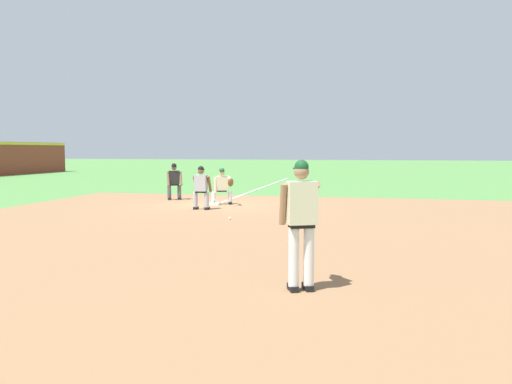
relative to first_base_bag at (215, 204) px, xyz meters
The scene contains 9 objects.
ground_plane 0.04m from the first_base_bag, ahead, with size 160.00×160.00×0.00m, color #518942.
infield_dirt_patch 5.59m from the first_base_bag, 156.71° to the right, with size 18.00×18.00×0.01m, color #936B47.
foul_line_stripe 8.72m from the first_base_bag, ahead, with size 17.45×0.10×0.00m, color white.
first_base_bag is the anchor object (origin of this frame).
baseball 3.80m from the first_base_bag, 156.51° to the right, with size 0.07×0.07×0.07m, color white.
pitcher 11.19m from the first_base_bag, 156.63° to the right, with size 0.82×0.60×1.86m.
first_baseman 0.75m from the first_base_bag, 52.12° to the right, with size 0.85×0.96×1.34m.
baserunner 1.60m from the first_base_bag, behind, with size 0.44×0.60×1.46m.
umpire 2.73m from the first_base_bag, 54.97° to the left, with size 0.62×0.68×1.46m.
Camera 1 is at (-17.16, -5.28, 2.00)m, focal length 35.00 mm.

